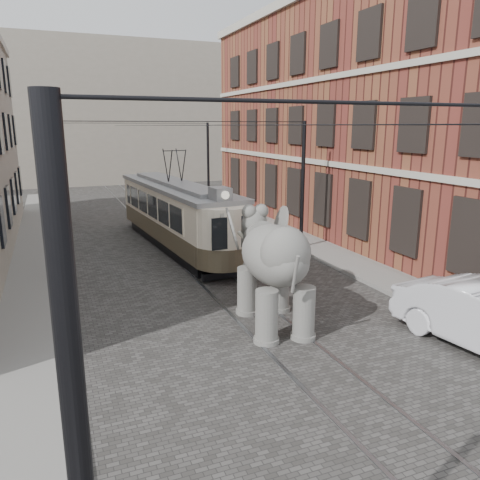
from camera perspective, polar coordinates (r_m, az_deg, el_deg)
name	(u,v)px	position (r m, az deg, el deg)	size (l,w,h in m)	color
ground	(250,310)	(15.37, 1.20, -8.42)	(120.00, 120.00, 0.00)	#43403D
tram_rails	(250,309)	(15.36, 1.20, -8.38)	(1.54, 80.00, 0.02)	slate
sidewalk_right	(399,285)	(18.40, 18.72, -5.14)	(2.00, 60.00, 0.15)	slate
sidewalk_left	(31,341)	(14.30, -24.01, -11.09)	(2.00, 60.00, 0.15)	slate
brick_building	(370,122)	(27.64, 15.46, 13.66)	(8.00, 26.00, 12.00)	maroon
distant_block	(102,114)	(53.40, -16.43, 14.45)	(28.00, 10.00, 14.00)	gray
catenary	(197,197)	(19.08, -5.24, 5.24)	(11.00, 30.20, 6.00)	black
tram	(176,199)	(22.89, -7.80, 4.92)	(2.44, 11.81, 4.69)	beige
elephant	(274,271)	(13.71, 4.16, -3.80)	(3.01, 5.46, 3.34)	#62605B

